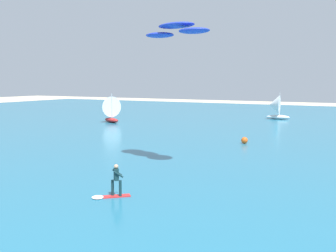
# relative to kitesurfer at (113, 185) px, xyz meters

# --- Properties ---
(ocean) EXTENTS (160.00, 90.00, 0.10)m
(ocean) POSITION_rel_kitesurfer_xyz_m (2.84, 36.36, -0.65)
(ocean) COLOR #236B89
(ocean) RESTS_ON ground
(kitesurfer) EXTENTS (1.80, 1.76, 1.67)m
(kitesurfer) POSITION_rel_kitesurfer_xyz_m (0.00, 0.00, 0.00)
(kitesurfer) COLOR red
(kitesurfer) RESTS_ON ocean
(kite) EXTENTS (5.88, 3.62, 0.85)m
(kite) POSITION_rel_kitesurfer_xyz_m (-0.72, 8.31, 8.62)
(kite) COLOR #1E33B2
(sailboat_near_shore) EXTENTS (3.63, 3.23, 4.05)m
(sailboat_near_shore) POSITION_rel_kitesurfer_xyz_m (-22.34, 29.70, 1.25)
(sailboat_near_shore) COLOR maroon
(sailboat_near_shore) RESTS_ON ocean
(sailboat_trailing) EXTENTS (3.54, 3.04, 4.07)m
(sailboat_trailing) POSITION_rel_kitesurfer_xyz_m (-3.02, 45.21, 1.26)
(sailboat_trailing) COLOR silver
(sailboat_trailing) RESTS_ON ocean
(marker_buoy) EXTENTS (0.61, 0.61, 0.61)m
(marker_buoy) POSITION_rel_kitesurfer_xyz_m (0.42, 19.98, -0.30)
(marker_buoy) COLOR #E55919
(marker_buoy) RESTS_ON ocean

